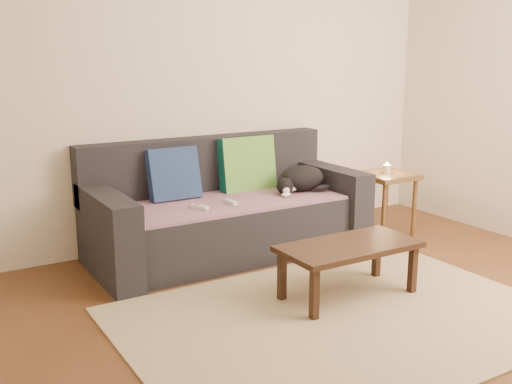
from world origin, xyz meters
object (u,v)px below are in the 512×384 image
sofa (226,214)px  side_table (386,184)px  cat (300,179)px  wii_remote_b (231,202)px  wii_remote_a (199,207)px  coffee_table (349,251)px

sofa → side_table: sofa is taller
cat → wii_remote_b: (-0.69, -0.10, -0.08)m
wii_remote_a → side_table: bearing=-115.6°
sofa → wii_remote_a: size_ratio=14.00×
sofa → wii_remote_b: size_ratio=14.00×
wii_remote_a → wii_remote_b: (0.26, 0.01, 0.00)m
sofa → coffee_table: (0.24, -1.19, 0.00)m
wii_remote_b → wii_remote_a: bearing=94.1°
sofa → wii_remote_b: bearing=-107.7°
wii_remote_a → wii_remote_b: size_ratio=1.00×
wii_remote_b → coffee_table: size_ratio=0.17×
wii_remote_b → side_table: side_table is taller
cat → side_table: (0.77, -0.17, -0.10)m
cat → wii_remote_b: bearing=-154.1°
cat → side_table: bearing=5.5°
side_table → coffee_table: size_ratio=0.60×
sofa → wii_remote_a: 0.42m
wii_remote_b → sofa: bearing=-16.1°
side_table → wii_remote_a: bearing=178.0°
coffee_table → wii_remote_a: bearing=120.6°
sofa → side_table: (1.39, -0.28, 0.13)m
sofa → cat: 0.67m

